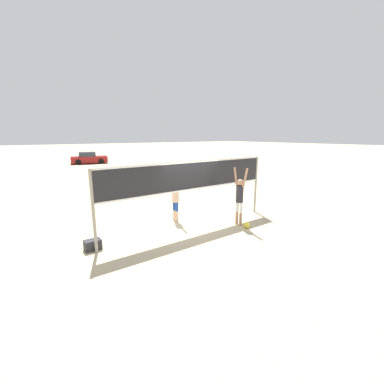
{
  "coord_description": "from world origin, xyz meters",
  "views": [
    {
      "loc": [
        -5.44,
        -7.45,
        3.45
      ],
      "look_at": [
        0.0,
        0.0,
        1.39
      ],
      "focal_mm": 24.0,
      "sensor_mm": 36.0,
      "label": 1
    }
  ],
  "objects_px": {
    "volleyball_net": "(192,180)",
    "player_spiker": "(240,195)",
    "gear_bag": "(93,245)",
    "volleyball": "(247,225)",
    "parked_car_near": "(89,158)",
    "player_blocker": "(175,196)"
  },
  "relations": [
    {
      "from": "volleyball_net",
      "to": "parked_car_near",
      "type": "height_order",
      "value": "volleyball_net"
    },
    {
      "from": "gear_bag",
      "to": "parked_car_near",
      "type": "distance_m",
      "value": 26.21
    },
    {
      "from": "parked_car_near",
      "to": "player_blocker",
      "type": "bearing_deg",
      "value": -85.44
    },
    {
      "from": "volleyball_net",
      "to": "parked_car_near",
      "type": "relative_size",
      "value": 1.61
    },
    {
      "from": "volleyball",
      "to": "volleyball_net",
      "type": "bearing_deg",
      "value": 142.74
    },
    {
      "from": "gear_bag",
      "to": "volleyball_net",
      "type": "bearing_deg",
      "value": -4.04
    },
    {
      "from": "gear_bag",
      "to": "player_spiker",
      "type": "bearing_deg",
      "value": -11.35
    },
    {
      "from": "player_blocker",
      "to": "gear_bag",
      "type": "relative_size",
      "value": 4.04
    },
    {
      "from": "player_spiker",
      "to": "player_blocker",
      "type": "xyz_separation_m",
      "value": [
        -1.75,
        1.83,
        -0.16
      ]
    },
    {
      "from": "gear_bag",
      "to": "player_blocker",
      "type": "bearing_deg",
      "value": 12.38
    },
    {
      "from": "volleyball_net",
      "to": "volleyball",
      "type": "height_order",
      "value": "volleyball_net"
    },
    {
      "from": "volleyball_net",
      "to": "parked_car_near",
      "type": "xyz_separation_m",
      "value": [
        2.98,
        25.62,
        -1.22
      ]
    },
    {
      "from": "player_spiker",
      "to": "gear_bag",
      "type": "xyz_separation_m",
      "value": [
        -5.26,
        1.06,
        -1.03
      ]
    },
    {
      "from": "volleyball",
      "to": "gear_bag",
      "type": "relative_size",
      "value": 0.47
    },
    {
      "from": "player_spiker",
      "to": "parked_car_near",
      "type": "bearing_deg",
      "value": -2.82
    },
    {
      "from": "volleyball_net",
      "to": "player_spiker",
      "type": "height_order",
      "value": "volleyball_net"
    },
    {
      "from": "player_blocker",
      "to": "parked_car_near",
      "type": "distance_m",
      "value": 24.79
    },
    {
      "from": "volleyball_net",
      "to": "player_spiker",
      "type": "bearing_deg",
      "value": -25.62
    },
    {
      "from": "parked_car_near",
      "to": "player_spiker",
      "type": "bearing_deg",
      "value": -81.18
    },
    {
      "from": "parked_car_near",
      "to": "gear_bag",
      "type": "bearing_deg",
      "value": -92.87
    },
    {
      "from": "player_blocker",
      "to": "volleyball",
      "type": "xyz_separation_m",
      "value": [
        1.72,
        -2.27,
        -0.92
      ]
    },
    {
      "from": "parked_car_near",
      "to": "volleyball_net",
      "type": "bearing_deg",
      "value": -84.99
    }
  ]
}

